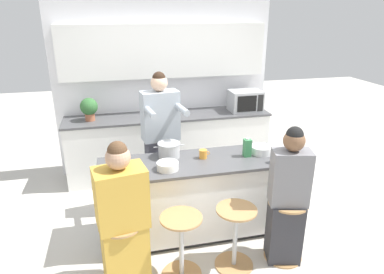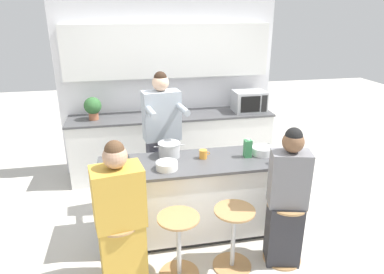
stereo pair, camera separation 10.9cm
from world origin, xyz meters
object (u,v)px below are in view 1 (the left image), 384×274
(kitchen_island, at_px, (193,197))
(coffee_cup_far, at_px, (274,159))
(coffee_cup_near, at_px, (203,154))
(person_cooking, at_px, (161,145))
(person_wrapped_blanket, at_px, (123,222))
(bar_stool_center_left, at_px, (181,243))
(juice_carton, at_px, (247,148))
(bar_stool_leftmost, at_px, (123,250))
(cooking_pot, at_px, (169,150))
(bar_stool_rightmost, at_px, (286,227))
(person_seated_near, at_px, (287,201))
(potted_plant, at_px, (89,108))
(banana_bunch, at_px, (128,162))
(bar_stool_center_right, at_px, (235,234))
(microwave, at_px, (245,101))
(fruit_bowl, at_px, (261,150))

(kitchen_island, relative_size, coffee_cup_far, 19.00)
(coffee_cup_far, bearing_deg, coffee_cup_near, 157.43)
(kitchen_island, relative_size, person_cooking, 1.14)
(person_wrapped_blanket, distance_m, coffee_cup_near, 1.16)
(bar_stool_center_left, bearing_deg, juice_carton, 36.16)
(bar_stool_leftmost, relative_size, cooking_pot, 1.95)
(bar_stool_rightmost, distance_m, person_seated_near, 0.30)
(bar_stool_center_left, relative_size, cooking_pot, 1.95)
(bar_stool_center_left, bearing_deg, bar_stool_rightmost, 0.75)
(bar_stool_center_left, height_order, person_seated_near, person_seated_near)
(person_cooking, distance_m, potted_plant, 1.31)
(bar_stool_rightmost, distance_m, potted_plant, 2.98)
(bar_stool_leftmost, distance_m, person_wrapped_blanket, 0.31)
(cooking_pot, height_order, banana_bunch, cooking_pot)
(coffee_cup_far, height_order, potted_plant, potted_plant)
(kitchen_island, height_order, cooking_pot, cooking_pot)
(bar_stool_center_right, xyz_separation_m, potted_plant, (-1.37, 2.17, 0.76))
(person_seated_near, distance_m, cooking_pot, 1.32)
(person_seated_near, bearing_deg, juice_carton, 120.05)
(juice_carton, distance_m, microwave, 1.62)
(person_wrapped_blanket, xyz_separation_m, person_seated_near, (1.55, 0.00, -0.01))
(bar_stool_leftmost, distance_m, bar_stool_rightmost, 1.59)
(coffee_cup_far, relative_size, potted_plant, 0.33)
(coffee_cup_near, relative_size, potted_plant, 0.37)
(bar_stool_leftmost, xyz_separation_m, coffee_cup_near, (0.92, 0.67, 0.57))
(coffee_cup_far, bearing_deg, juice_carton, 133.03)
(bar_stool_rightmost, xyz_separation_m, person_wrapped_blanket, (-1.57, -0.01, 0.31))
(person_wrapped_blanket, bearing_deg, potted_plant, 88.79)
(fruit_bowl, bearing_deg, banana_bunch, 177.92)
(person_cooking, relative_size, juice_carton, 8.28)
(banana_bunch, bearing_deg, kitchen_island, -7.43)
(coffee_cup_far, bearing_deg, person_cooking, 142.84)
(person_seated_near, xyz_separation_m, microwave, (0.39, 2.14, 0.43))
(person_seated_near, height_order, microwave, person_seated_near)
(bar_stool_leftmost, height_order, bar_stool_center_right, same)
(person_cooking, relative_size, fruit_bowl, 7.40)
(coffee_cup_near, height_order, microwave, microwave)
(banana_bunch, relative_size, microwave, 0.30)
(bar_stool_leftmost, relative_size, person_wrapped_blanket, 0.46)
(bar_stool_leftmost, relative_size, person_cooking, 0.37)
(juice_carton, bearing_deg, person_seated_near, -74.24)
(bar_stool_center_left, height_order, coffee_cup_near, coffee_cup_near)
(fruit_bowl, height_order, microwave, microwave)
(person_wrapped_blanket, relative_size, person_seated_near, 1.00)
(bar_stool_leftmost, relative_size, bar_stool_center_right, 1.00)
(person_cooking, xyz_separation_m, potted_plant, (-0.85, 0.97, 0.26))
(person_seated_near, xyz_separation_m, banana_bunch, (-1.45, 0.72, 0.24))
(person_seated_near, relative_size, coffee_cup_far, 13.53)
(kitchen_island, distance_m, microwave, 2.02)
(fruit_bowl, distance_m, coffee_cup_near, 0.66)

